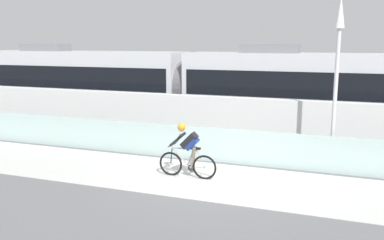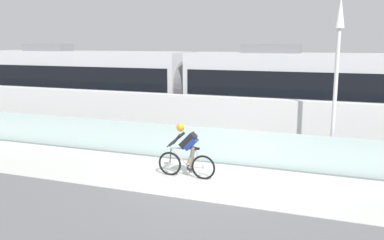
{
  "view_description": "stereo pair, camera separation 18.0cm",
  "coord_description": "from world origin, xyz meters",
  "views": [
    {
      "loc": [
        3.41,
        -10.89,
        3.9
      ],
      "look_at": [
        -1.39,
        2.35,
        1.25
      ],
      "focal_mm": 38.82,
      "sensor_mm": 36.0,
      "label": 1
    },
    {
      "loc": [
        3.58,
        -10.82,
        3.9
      ],
      "look_at": [
        -1.39,
        2.35,
        1.25
      ],
      "focal_mm": 38.82,
      "sensor_mm": 36.0,
      "label": 2
    }
  ],
  "objects": [
    {
      "name": "cyclist_on_bike",
      "position": [
        -0.67,
        0.0,
        0.78
      ],
      "size": [
        1.77,
        0.58,
        1.61
      ],
      "color": "black",
      "rests_on": "ground"
    },
    {
      "name": "ground_plane",
      "position": [
        0.0,
        0.0,
        0.0
      ],
      "size": [
        200.0,
        200.0,
        0.0
      ],
      "primitive_type": "plane",
      "color": "slate"
    },
    {
      "name": "lamp_post_antenna",
      "position": [
        3.24,
        2.15,
        3.29
      ],
      "size": [
        0.28,
        0.28,
        5.2
      ],
      "color": "gray",
      "rests_on": "ground"
    },
    {
      "name": "tram_rail_near",
      "position": [
        0.0,
        6.13,
        0.0
      ],
      "size": [
        32.0,
        0.08,
        0.01
      ],
      "primitive_type": "cube",
      "color": "#595654",
      "rests_on": "ground"
    },
    {
      "name": "tram_rail_far",
      "position": [
        0.0,
        7.57,
        0.0
      ],
      "size": [
        32.0,
        0.08,
        0.01
      ],
      "primitive_type": "cube",
      "color": "#595654",
      "rests_on": "ground"
    },
    {
      "name": "glass_parapet",
      "position": [
        0.0,
        1.85,
        0.57
      ],
      "size": [
        32.0,
        0.05,
        1.14
      ],
      "primitive_type": "cube",
      "color": "#ADC6C1",
      "rests_on": "ground"
    },
    {
      "name": "concrete_barrier_wall",
      "position": [
        0.0,
        3.65,
        0.97
      ],
      "size": [
        32.0,
        0.36,
        1.93
      ],
      "primitive_type": "cube",
      "color": "silver",
      "rests_on": "ground"
    },
    {
      "name": "tram",
      "position": [
        -3.3,
        6.85,
        1.89
      ],
      "size": [
        22.56,
        2.54,
        3.81
      ],
      "color": "silver",
      "rests_on": "ground"
    },
    {
      "name": "bike_path_deck",
      "position": [
        0.0,
        0.0,
        0.01
      ],
      "size": [
        32.0,
        3.2,
        0.01
      ],
      "primitive_type": "cube",
      "color": "silver",
      "rests_on": "ground"
    }
  ]
}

